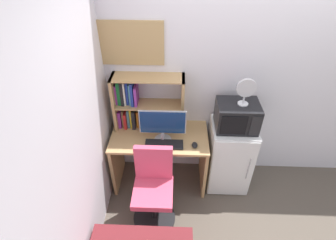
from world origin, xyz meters
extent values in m
cube|color=silver|center=(0.40, 0.02, 1.30)|extent=(6.40, 0.04, 2.60)
cube|color=silver|center=(-1.62, -1.60, 1.30)|extent=(0.04, 4.40, 2.60)
cube|color=tan|center=(-0.99, -0.30, 0.75)|extent=(1.11, 0.60, 0.03)
cube|color=tan|center=(-1.53, -0.30, 0.37)|extent=(0.04, 0.54, 0.74)
cube|color=tan|center=(-0.46, -0.30, 0.37)|extent=(0.04, 0.54, 0.74)
cube|color=tan|center=(-1.50, -0.12, 1.09)|extent=(0.03, 0.25, 0.66)
cube|color=tan|center=(-0.74, -0.12, 1.09)|extent=(0.03, 0.25, 0.66)
cube|color=tan|center=(-1.12, -0.12, 1.41)|extent=(0.79, 0.25, 0.01)
cube|color=tan|center=(-1.12, -0.12, 1.07)|extent=(0.73, 0.25, 0.01)
cube|color=purple|center=(-1.47, -0.10, 0.88)|extent=(0.03, 0.18, 0.22)
cube|color=brown|center=(-1.43, -0.10, 0.88)|extent=(0.02, 0.15, 0.22)
cube|color=#B21E1E|center=(-1.40, -0.11, 0.87)|extent=(0.03, 0.21, 0.21)
cube|color=teal|center=(-1.37, -0.10, 0.89)|extent=(0.03, 0.17, 0.24)
cube|color=gold|center=(-1.33, -0.10, 0.90)|extent=(0.02, 0.17, 0.27)
cube|color=black|center=(-1.30, -0.11, 0.89)|extent=(0.04, 0.20, 0.25)
cube|color=orange|center=(-1.26, -0.09, 0.87)|extent=(0.02, 0.15, 0.21)
cube|color=purple|center=(-1.23, -0.09, 0.89)|extent=(0.02, 0.15, 0.25)
cube|color=teal|center=(-1.19, -0.10, 0.88)|extent=(0.04, 0.16, 0.22)
cube|color=orange|center=(-1.16, -0.11, 0.90)|extent=(0.02, 0.20, 0.27)
cube|color=purple|center=(-1.47, -0.09, 1.20)|extent=(0.02, 0.15, 0.24)
cube|color=#197233|center=(-1.44, -0.10, 1.22)|extent=(0.04, 0.15, 0.28)
cube|color=black|center=(-1.41, -0.10, 1.22)|extent=(0.03, 0.17, 0.28)
cube|color=silver|center=(-1.38, -0.10, 1.22)|extent=(0.02, 0.16, 0.28)
cube|color=navy|center=(-1.35, -0.09, 1.22)|extent=(0.02, 0.14, 0.27)
cube|color=teal|center=(-1.32, -0.10, 1.21)|extent=(0.02, 0.16, 0.26)
cube|color=navy|center=(-1.29, -0.10, 1.22)|extent=(0.03, 0.19, 0.28)
cube|color=purple|center=(-1.26, -0.11, 1.20)|extent=(0.03, 0.19, 0.23)
cylinder|color=#B7B7BC|center=(-0.95, -0.38, 0.77)|extent=(0.19, 0.19, 0.02)
cylinder|color=#B7B7BC|center=(-0.95, -0.38, 0.83)|extent=(0.04, 0.04, 0.10)
cube|color=#B7B7BC|center=(-0.95, -0.37, 1.02)|extent=(0.51, 0.01, 0.29)
cube|color=navy|center=(-0.95, -0.38, 1.02)|extent=(0.48, 0.02, 0.27)
cube|color=black|center=(-0.93, -0.46, 0.78)|extent=(0.42, 0.15, 0.02)
ellipsoid|color=black|center=(-0.60, -0.47, 0.79)|extent=(0.06, 0.09, 0.04)
cube|color=white|center=(-0.15, -0.27, 0.45)|extent=(0.50, 0.47, 0.90)
cube|color=white|center=(-0.15, -0.52, 0.45)|extent=(0.48, 0.01, 0.87)
cylinder|color=#B2B2B7|center=(0.02, -0.53, 0.50)|extent=(0.01, 0.01, 0.32)
cube|color=black|center=(-0.15, -0.27, 1.05)|extent=(0.45, 0.34, 0.30)
cube|color=black|center=(-0.21, -0.45, 1.05)|extent=(0.27, 0.01, 0.23)
cube|color=black|center=(0.01, -0.45, 1.05)|extent=(0.11, 0.01, 0.24)
cylinder|color=silver|center=(-0.11, -0.27, 1.21)|extent=(0.11, 0.11, 0.01)
cylinder|color=silver|center=(-0.11, -0.27, 1.26)|extent=(0.02, 0.02, 0.09)
cylinder|color=silver|center=(-0.11, -0.28, 1.40)|extent=(0.20, 0.03, 0.20)
cylinder|color=black|center=(-1.03, -0.88, 0.02)|extent=(0.48, 0.48, 0.04)
cylinder|color=black|center=(-1.03, -0.88, 0.24)|extent=(0.04, 0.04, 0.44)
cube|color=#D84766|center=(-1.03, -0.88, 0.48)|extent=(0.41, 0.41, 0.07)
cube|color=#D84766|center=(-1.03, -0.69, 0.73)|extent=(0.39, 0.06, 0.43)
cube|color=tan|center=(-1.32, -0.01, 1.74)|extent=(0.75, 0.02, 0.46)
camera|label=1|loc=(-0.81, -2.56, 2.71)|focal=27.72mm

